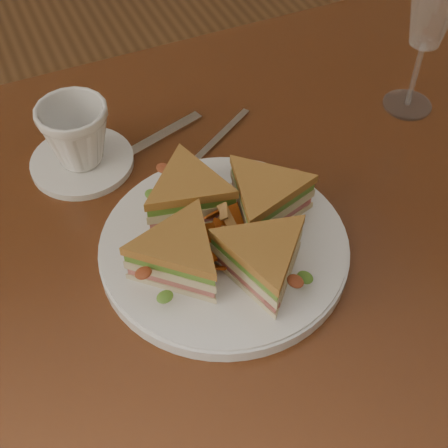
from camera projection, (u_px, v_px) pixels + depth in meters
name	position (u px, v px, depth m)	size (l,w,h in m)	color
table	(244.00, 265.00, 0.85)	(1.20, 0.80, 0.75)	#3B1C0D
plate	(224.00, 247.00, 0.73)	(0.29, 0.29, 0.02)	white
sandwich_wedges	(224.00, 227.00, 0.71)	(0.28, 0.28, 0.06)	beige
crisps_mound	(224.00, 229.00, 0.71)	(0.09, 0.09, 0.05)	orange
spoon	(192.00, 164.00, 0.83)	(0.16, 0.11, 0.01)	silver
knife	(135.00, 151.00, 0.85)	(0.21, 0.08, 0.00)	silver
wine_glass	(433.00, 9.00, 0.80)	(0.08, 0.08, 0.22)	white
saucer	(82.00, 162.00, 0.84)	(0.14, 0.14, 0.01)	white
coffee_cup	(76.00, 134.00, 0.80)	(0.09, 0.09, 0.09)	white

